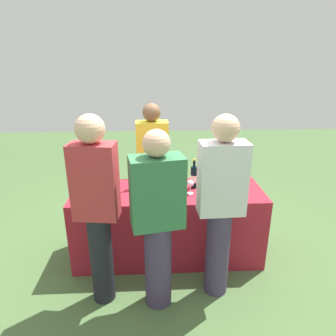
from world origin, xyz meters
name	(u,v)px	position (x,y,z in m)	size (l,w,h in m)	color
ground_plane	(168,253)	(0.00, 0.00, 0.00)	(12.00, 12.00, 0.00)	#476638
tasting_table	(168,223)	(0.00, 0.00, 0.39)	(1.97, 0.67, 0.78)	maroon
wine_bottle_0	(106,175)	(-0.66, 0.15, 0.90)	(0.08, 0.08, 0.33)	black
wine_bottle_1	(134,179)	(-0.35, 0.07, 0.89)	(0.07, 0.07, 0.32)	black
wine_bottle_2	(168,174)	(0.01, 0.18, 0.90)	(0.07, 0.07, 0.33)	black
wine_bottle_3	(194,177)	(0.27, 0.06, 0.90)	(0.07, 0.07, 0.32)	black
wine_bottle_4	(201,174)	(0.36, 0.15, 0.90)	(0.07, 0.07, 0.32)	black
wine_bottle_5	(238,177)	(0.75, 0.08, 0.89)	(0.07, 0.07, 0.30)	black
wine_glass_0	(100,188)	(-0.67, -0.14, 0.89)	(0.07, 0.07, 0.15)	silver
wine_glass_1	(152,188)	(-0.16, -0.15, 0.88)	(0.07, 0.07, 0.14)	silver
wine_glass_2	(162,188)	(-0.07, -0.15, 0.87)	(0.06, 0.06, 0.13)	silver
wine_glass_3	(190,184)	(0.22, -0.09, 0.89)	(0.07, 0.07, 0.15)	silver
wine_glass_4	(206,185)	(0.37, -0.13, 0.89)	(0.07, 0.07, 0.15)	silver
wine_glass_5	(235,185)	(0.67, -0.12, 0.88)	(0.06, 0.06, 0.14)	silver
server_pouring	(153,163)	(-0.16, 0.64, 0.86)	(0.39, 0.22, 1.59)	black
guest_0	(97,206)	(-0.62, -0.62, 0.94)	(0.38, 0.24, 1.70)	black
guest_1	(157,218)	(-0.12, -0.69, 0.85)	(0.46, 0.31, 1.59)	#3F3351
guest_2	(221,203)	(0.42, -0.58, 0.92)	(0.40, 0.23, 1.68)	#3F3351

